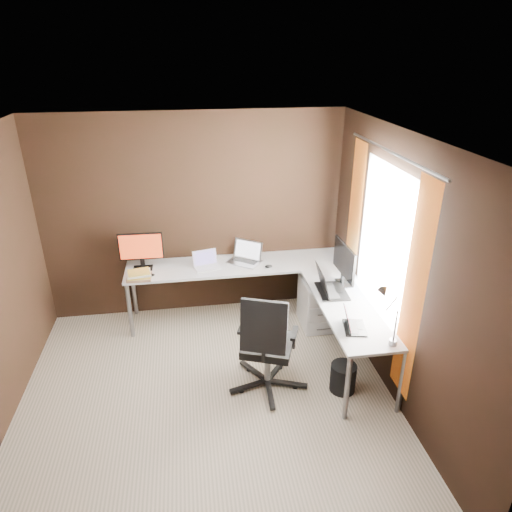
{
  "coord_description": "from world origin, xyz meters",
  "views": [
    {
      "loc": [
        -0.07,
        -3.45,
        3.14
      ],
      "look_at": [
        0.62,
        0.95,
        1.08
      ],
      "focal_mm": 32.0,
      "sensor_mm": 36.0,
      "label": 1
    }
  ],
  "objects": [
    {
      "name": "room",
      "position": [
        0.34,
        0.07,
        1.28
      ],
      "size": [
        3.6,
        3.6,
        2.5
      ],
      "color": "#C2AE97",
      "rests_on": "ground"
    },
    {
      "name": "desk",
      "position": [
        0.84,
        1.04,
        0.68
      ],
      "size": [
        2.65,
        2.25,
        0.73
      ],
      "color": "white",
      "rests_on": "ground"
    },
    {
      "name": "drawer_pedestal",
      "position": [
        1.43,
        1.15,
        0.3
      ],
      "size": [
        0.42,
        0.5,
        0.6
      ],
      "primitive_type": "cube",
      "color": "white",
      "rests_on": "ground"
    },
    {
      "name": "monitor_left",
      "position": [
        -0.64,
        1.56,
        0.98
      ],
      "size": [
        0.51,
        0.15,
        0.45
      ],
      "rotation": [
        0.0,
        0.0,
        -0.02
      ],
      "color": "black",
      "rests_on": "desk"
    },
    {
      "name": "monitor_right",
      "position": [
        1.58,
        0.82,
        1.0
      ],
      "size": [
        0.15,
        0.58,
        0.48
      ],
      "rotation": [
        0.0,
        0.0,
        1.6
      ],
      "color": "black",
      "rests_on": "desk"
    },
    {
      "name": "laptop_white",
      "position": [
        0.1,
        1.47,
        0.77
      ],
      "size": [
        0.33,
        0.27,
        0.2
      ],
      "rotation": [
        0.0,
        0.0,
        0.23
      ],
      "color": "white",
      "rests_on": "desk"
    },
    {
      "name": "laptop_silver",
      "position": [
        0.59,
        1.56,
        0.78
      ],
      "size": [
        0.46,
        0.44,
        0.25
      ],
      "rotation": [
        0.0,
        0.0,
        -0.62
      ],
      "color": "silver",
      "rests_on": "desk"
    },
    {
      "name": "laptop_black_big",
      "position": [
        1.37,
        0.66,
        0.79
      ],
      "size": [
        0.32,
        0.44,
        0.28
      ],
      "rotation": [
        0.0,
        0.0,
        1.52
      ],
      "color": "black",
      "rests_on": "desk"
    },
    {
      "name": "laptop_black_small",
      "position": [
        1.38,
        -0.05,
        0.77
      ],
      "size": [
        0.25,
        0.31,
        0.19
      ],
      "rotation": [
        0.0,
        0.0,
        1.37
      ],
      "color": "black",
      "rests_on": "desk"
    },
    {
      "name": "book_stack",
      "position": [
        -0.67,
        1.3,
        0.77
      ],
      "size": [
        0.28,
        0.24,
        0.09
      ],
      "rotation": [
        0.0,
        0.0,
        0.08
      ],
      "color": "#956E50",
      "rests_on": "desk"
    },
    {
      "name": "mouse_left",
      "position": [
        -0.53,
        1.33,
        0.74
      ],
      "size": [
        0.08,
        0.05,
        0.03
      ],
      "primitive_type": "ellipsoid",
      "rotation": [
        0.0,
        0.0,
        -0.03
      ],
      "color": "black",
      "rests_on": "desk"
    },
    {
      "name": "mouse_corner",
      "position": [
        0.84,
        1.34,
        0.75
      ],
      "size": [
        0.09,
        0.07,
        0.03
      ],
      "primitive_type": "ellipsoid",
      "rotation": [
        0.0,
        0.0,
        0.1
      ],
      "color": "black",
      "rests_on": "desk"
    },
    {
      "name": "desk_lamp",
      "position": [
        1.58,
        -0.29,
        1.07
      ],
      "size": [
        0.18,
        0.21,
        0.54
      ],
      "rotation": [
        0.0,
        0.0,
        0.03
      ],
      "color": "slate",
      "rests_on": "desk"
    },
    {
      "name": "office_chair",
      "position": [
        0.6,
        0.12,
        0.32
      ],
      "size": [
        0.61,
        0.65,
        1.09
      ],
      "rotation": [
        0.0,
        0.0,
        -0.36
      ],
      "color": "black",
      "rests_on": "ground"
    },
    {
      "name": "wastebasket",
      "position": [
        1.34,
        -0.04,
        0.15
      ],
      "size": [
        0.26,
        0.26,
        0.29
      ],
      "primitive_type": "cylinder",
      "rotation": [
        0.0,
        0.0,
        -0.0
      ],
      "color": "black",
      "rests_on": "ground"
    }
  ]
}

